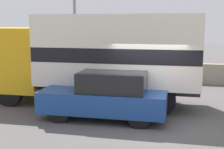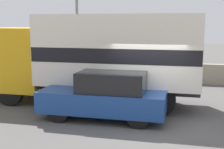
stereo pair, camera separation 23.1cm
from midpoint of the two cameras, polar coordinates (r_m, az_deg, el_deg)
The scene contains 5 objects.
ground_plane at distance 10.24m, azimuth 6.71°, elevation -8.84°, with size 80.00×80.00×0.00m, color #514F4C.
stone_wall_backdrop at distance 17.19m, azimuth 9.66°, elevation 0.40°, with size 60.00×0.35×1.05m.
street_lamp at distance 16.88m, azimuth -6.08°, elevation 13.36°, with size 0.56×0.28×7.59m.
box_truck at distance 12.09m, azimuth -2.03°, elevation 3.73°, with size 8.32×2.60×3.50m.
car_hatchback at distance 10.50m, azimuth -0.40°, elevation -3.77°, with size 4.20×1.85×1.62m.
Camera 2 is at (1.22, -9.63, 3.22)m, focal length 50.00 mm.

